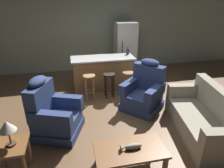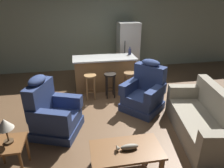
% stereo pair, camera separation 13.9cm
% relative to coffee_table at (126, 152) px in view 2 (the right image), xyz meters
% --- Properties ---
extents(ground_plane, '(12.00, 12.00, 0.00)m').
position_rel_coffee_table_xyz_m(ground_plane, '(0.12, 1.81, -0.36)').
color(ground_plane, brown).
extents(back_wall, '(12.00, 0.05, 2.60)m').
position_rel_coffee_table_xyz_m(back_wall, '(0.12, 4.94, 0.94)').
color(back_wall, '#9EA88E').
rests_on(back_wall, ground_plane).
extents(coffee_table, '(1.10, 0.60, 0.42)m').
position_rel_coffee_table_xyz_m(coffee_table, '(0.00, 0.00, 0.00)').
color(coffee_table, brown).
rests_on(coffee_table, ground_plane).
extents(fish_figurine, '(0.34, 0.10, 0.10)m').
position_rel_coffee_table_xyz_m(fish_figurine, '(0.01, -0.01, 0.10)').
color(fish_figurine, '#4C3823').
rests_on(fish_figurine, coffee_table).
extents(couch, '(1.15, 2.01, 0.94)m').
position_rel_coffee_table_xyz_m(couch, '(1.70, 0.58, -0.02)').
color(couch, '#9E937F').
rests_on(couch, ground_plane).
extents(recliner_near_lamp, '(1.08, 1.08, 1.20)m').
position_rel_coffee_table_xyz_m(recliner_near_lamp, '(-1.20, 1.23, 0.06)').
color(recliner_near_lamp, navy).
rests_on(recliner_near_lamp, ground_plane).
extents(recliner_near_island, '(1.19, 1.19, 1.20)m').
position_rel_coffee_table_xyz_m(recliner_near_island, '(0.89, 1.80, 0.06)').
color(recliner_near_island, navy).
rests_on(recliner_near_island, ground_plane).
extents(end_table, '(0.48, 0.48, 0.56)m').
position_rel_coffee_table_xyz_m(end_table, '(-1.76, 0.28, 0.10)').
color(end_table, brown).
rests_on(end_table, ground_plane).
extents(table_lamp, '(0.24, 0.24, 0.41)m').
position_rel_coffee_table_xyz_m(table_lamp, '(-1.73, 0.29, 0.50)').
color(table_lamp, '#4C3823').
rests_on(table_lamp, end_table).
extents(kitchen_island, '(1.80, 0.70, 0.95)m').
position_rel_coffee_table_xyz_m(kitchen_island, '(0.12, 3.16, 0.11)').
color(kitchen_island, olive).
rests_on(kitchen_island, ground_plane).
extents(bar_stool_left, '(0.32, 0.32, 0.68)m').
position_rel_coffee_table_xyz_m(bar_stool_left, '(-0.35, 2.53, 0.11)').
color(bar_stool_left, '#A87A47').
rests_on(bar_stool_left, ground_plane).
extents(bar_stool_middle, '(0.32, 0.32, 0.68)m').
position_rel_coffee_table_xyz_m(bar_stool_middle, '(0.18, 2.53, 0.11)').
color(bar_stool_middle, black).
rests_on(bar_stool_middle, ground_plane).
extents(bar_stool_right, '(0.32, 0.32, 0.68)m').
position_rel_coffee_table_xyz_m(bar_stool_right, '(0.71, 2.53, 0.11)').
color(bar_stool_right, olive).
rests_on(bar_stool_right, ground_plane).
extents(refrigerator, '(0.70, 0.69, 1.76)m').
position_rel_coffee_table_xyz_m(refrigerator, '(1.12, 4.36, 0.52)').
color(refrigerator, white).
rests_on(refrigerator, ground_plane).
extents(bottle_tall_green, '(0.09, 0.09, 0.23)m').
position_rel_coffee_table_xyz_m(bottle_tall_green, '(0.91, 3.34, 0.67)').
color(bottle_tall_green, '#23284C').
rests_on(bottle_tall_green, kitchen_island).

